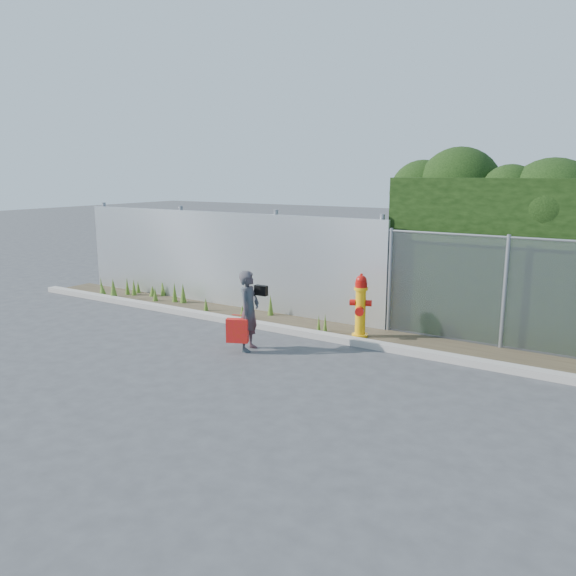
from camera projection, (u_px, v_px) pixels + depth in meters
The scene contains 9 objects.
ground at pixel (258, 364), 9.26m from camera, with size 80.00×80.00×0.00m, color #3D3D40.
curb at pixel (312, 334), 10.74m from camera, with size 16.00×0.22×0.12m, color #9E978F.
weed_strip at pixel (305, 320), 11.51m from camera, with size 16.00×1.23×0.54m.
corrugated_fence at pixel (219, 259), 13.22m from camera, with size 8.50×0.21×2.30m.
chainlink_fence at pixel (571, 299), 9.31m from camera, with size 6.50×0.07×2.05m.
fire_hydrant at pixel (360, 307), 10.62m from camera, with size 0.42×0.37×1.24m.
woman at pixel (249, 311), 9.85m from camera, with size 0.52×0.34×1.43m, color #0E595E.
red_tote_bag at pixel (237, 331), 9.75m from camera, with size 0.38×0.14×0.50m.
black_shoulder_bag at pixel (261, 290), 9.93m from camera, with size 0.24×0.10×0.18m.
Camera 1 is at (5.13, -7.19, 3.09)m, focal length 35.00 mm.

